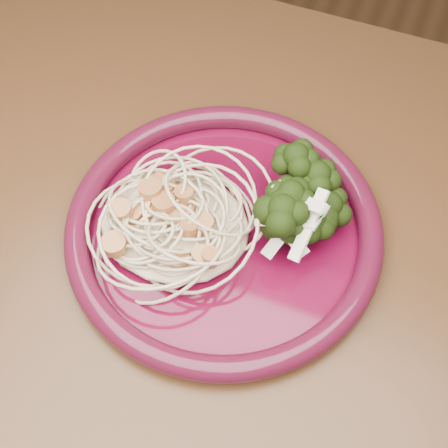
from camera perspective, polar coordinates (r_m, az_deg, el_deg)
The scene contains 6 objects.
dining_table at distance 0.68m, azimuth 5.10°, elevation -10.25°, with size 1.20×0.80×0.75m.
dinner_plate at distance 0.61m, azimuth 0.00°, elevation -0.42°, with size 0.39×0.39×0.03m.
spaghetti_pile at distance 0.61m, azimuth -4.60°, elevation 0.46°, with size 0.15×0.13×0.03m, color #CCB691.
scallop_cluster at distance 0.57m, azimuth -4.86°, elevation 2.52°, with size 0.13×0.13×0.04m, color #C47C42, non-canonical shape.
broccoli_pile at distance 0.59m, azimuth 5.74°, elevation 0.45°, with size 0.10×0.16×0.06m, color black.
onion_garnish at distance 0.56m, azimuth 6.04°, elevation 2.34°, with size 0.07×0.11×0.06m, color #F3EDCE, non-canonical shape.
Camera 1 is at (0.04, -0.26, 1.28)m, focal length 50.00 mm.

